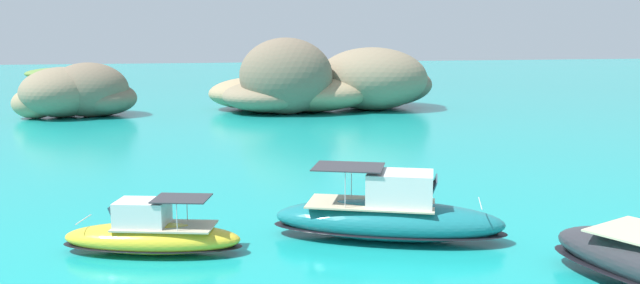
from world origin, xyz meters
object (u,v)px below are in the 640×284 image
Objects in this scene: islet_large at (326,85)px; motorboat_teal at (389,217)px; motorboat_yellow at (151,235)px; islet_small at (77,92)px.

motorboat_teal is at bearing -103.55° from islet_large.
islet_large is 3.08× the size of motorboat_teal.
islet_large is 44.88m from motorboat_teal.
motorboat_yellow is (-18.99, -42.81, -1.97)m from islet_large.
islet_small is 2.02× the size of motorboat_yellow.
motorboat_yellow is at bearing 174.70° from motorboat_teal.
motorboat_yellow is at bearing -113.92° from islet_large.
motorboat_yellow is 8.52m from motorboat_teal.
islet_small reaches higher than motorboat_teal.
motorboat_teal is (13.98, -44.71, -1.47)m from islet_small.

